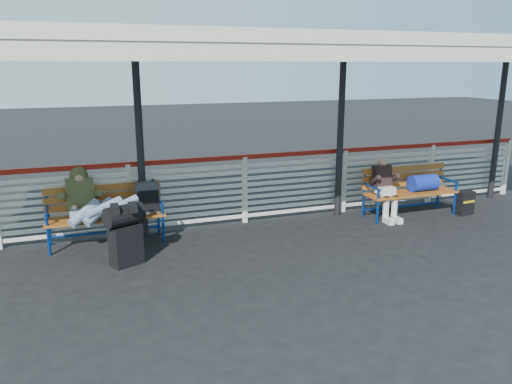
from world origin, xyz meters
name	(u,v)px	position (x,y,z in m)	size (l,w,h in m)	color
ground	(286,259)	(0.00, 0.00, 0.00)	(60.00, 60.00, 0.00)	black
fence	(245,187)	(0.00, 1.90, 0.66)	(12.08, 0.08, 1.24)	silver
canopy	(266,45)	(0.00, 0.87, 3.04)	(12.60, 3.60, 3.16)	silver
luggage_stack	(125,232)	(-2.21, 0.60, 0.48)	(0.61, 0.49, 0.88)	black
bench_left	(120,205)	(-2.18, 1.62, 0.61)	(1.80, 0.56, 0.96)	#9F671E
bench_right	(414,185)	(3.14, 1.26, 0.58)	(1.80, 0.56, 0.92)	#9F671E
traveler_man	(96,206)	(-2.55, 1.26, 0.73)	(0.94, 1.58, 0.77)	#839AB0
companion_person	(385,187)	(2.49, 1.25, 0.60)	(0.32, 0.66, 1.15)	beige
suitcase_side	(465,203)	(4.09, 0.95, 0.23)	(0.34, 0.23, 0.45)	black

